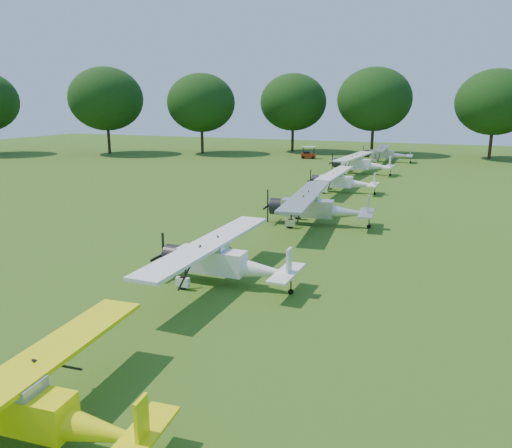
{
  "coord_description": "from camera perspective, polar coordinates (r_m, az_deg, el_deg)",
  "views": [
    {
      "loc": [
        9.62,
        -21.12,
        7.95
      ],
      "look_at": [
        -0.11,
        3.49,
        1.4
      ],
      "focal_mm": 35.0,
      "sensor_mm": 36.0,
      "label": 1
    }
  ],
  "objects": [
    {
      "name": "aircraft_2",
      "position": [
        13.32,
        -24.2,
        -18.4
      ],
      "size": [
        5.99,
        9.56,
        1.88
      ],
      "rotation": [
        0.0,
        0.0,
        0.07
      ],
      "color": "#F7F30A",
      "rests_on": "ground"
    },
    {
      "name": "aircraft_6",
      "position": [
        57.08,
        11.77,
        6.9
      ],
      "size": [
        6.98,
        11.12,
        2.18
      ],
      "rotation": [
        0.0,
        0.0,
        -0.09
      ],
      "color": "white",
      "rests_on": "ground"
    },
    {
      "name": "aircraft_7",
      "position": [
        69.16,
        14.61,
        7.86
      ],
      "size": [
        6.55,
        10.41,
        2.06
      ],
      "rotation": [
        0.0,
        0.0,
        0.03
      ],
      "color": "silver",
      "rests_on": "ground"
    },
    {
      "name": "tree_belt",
      "position": [
        22.12,
        5.89,
        14.04
      ],
      "size": [
        137.36,
        130.27,
        14.52
      ],
      "color": "black",
      "rests_on": "ground"
    },
    {
      "name": "aircraft_5",
      "position": [
        45.08,
        9.68,
        5.0
      ],
      "size": [
        6.1,
        9.69,
        1.92
      ],
      "rotation": [
        0.0,
        0.0,
        0.0
      ],
      "color": "white",
      "rests_on": "ground"
    },
    {
      "name": "aircraft_4",
      "position": [
        32.79,
        6.8,
        2.09
      ],
      "size": [
        7.08,
        11.27,
        2.21
      ],
      "rotation": [
        0.0,
        0.0,
        0.1
      ],
      "color": "silver",
      "rests_on": "ground"
    },
    {
      "name": "aircraft_3",
      "position": [
        22.07,
        -3.98,
        -3.92
      ],
      "size": [
        6.57,
        10.43,
        2.06
      ],
      "rotation": [
        0.0,
        0.0,
        -0.01
      ],
      "color": "white",
      "rests_on": "ground"
    },
    {
      "name": "ground",
      "position": [
        24.53,
        -2.77,
        -5.02
      ],
      "size": [
        160.0,
        160.0,
        0.0
      ],
      "primitive_type": "plane",
      "color": "#204A12",
      "rests_on": "ground"
    },
    {
      "name": "golf_cart",
      "position": [
        71.54,
        5.98,
        7.91
      ],
      "size": [
        2.15,
        1.54,
        1.69
      ],
      "rotation": [
        0.0,
        0.0,
        0.18
      ],
      "color": "#A5240B",
      "rests_on": "ground"
    }
  ]
}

